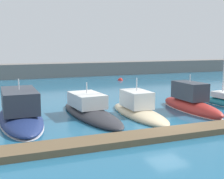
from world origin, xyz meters
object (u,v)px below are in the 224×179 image
at_px(motorboat_red_fifth, 190,102).
at_px(mooring_buoy_red, 120,80).
at_px(motorboat_charcoal_third, 90,110).
at_px(motorboat_sand_fourth, 138,109).
at_px(motorboat_navy_second, 20,111).
at_px(mooring_buoy_white, 180,83).

xyz_separation_m(motorboat_red_fifth, mooring_buoy_red, (3.07, 21.91, -0.69)).
distance_m(motorboat_charcoal_third, motorboat_sand_fourth, 3.81).
bearing_deg(motorboat_sand_fourth, motorboat_charcoal_third, 72.56).
xyz_separation_m(motorboat_navy_second, motorboat_charcoal_third, (5.16, -0.37, -0.27)).
bearing_deg(motorboat_sand_fourth, mooring_buoy_white, -42.55).
bearing_deg(motorboat_charcoal_third, motorboat_sand_fourth, -112.63).
distance_m(motorboat_sand_fourth, mooring_buoy_red, 23.08).
bearing_deg(motorboat_navy_second, motorboat_red_fifth, -97.24).
bearing_deg(mooring_buoy_white, motorboat_navy_second, -148.93).
bearing_deg(mooring_buoy_white, motorboat_sand_fourth, -132.97).
xyz_separation_m(mooring_buoy_white, mooring_buoy_red, (-6.65, 6.14, 0.00)).
xyz_separation_m(motorboat_navy_second, motorboat_sand_fourth, (8.78, -1.54, -0.24)).
xyz_separation_m(motorboat_red_fifth, mooring_buoy_white, (9.73, 15.77, -0.69)).
relative_size(motorboat_sand_fourth, mooring_buoy_red, 10.72).
distance_m(motorboat_navy_second, motorboat_red_fifth, 13.67).
relative_size(motorboat_charcoal_third, motorboat_sand_fourth, 1.21).
bearing_deg(motorboat_charcoal_third, mooring_buoy_red, -33.96).
relative_size(motorboat_charcoal_third, motorboat_red_fifth, 1.31).
bearing_deg(mooring_buoy_white, mooring_buoy_red, 137.31).
height_order(motorboat_navy_second, mooring_buoy_red, motorboat_navy_second).
height_order(motorboat_sand_fourth, motorboat_red_fifth, motorboat_red_fifth).
relative_size(motorboat_sand_fourth, motorboat_red_fifth, 1.08).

